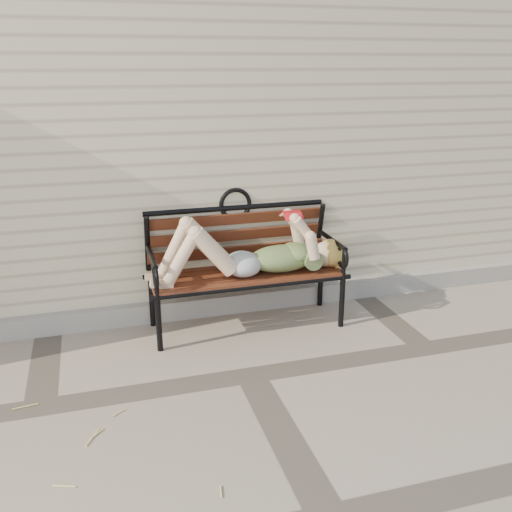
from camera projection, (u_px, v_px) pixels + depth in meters
name	position (u px, v px, depth m)	size (l,w,h in m)	color
ground	(251.00, 375.00, 3.58)	(80.00, 80.00, 0.00)	gray
house_wall	(170.00, 100.00, 5.82)	(8.00, 4.00, 3.00)	beige
foundation_strip	(217.00, 305.00, 4.44)	(8.00, 0.10, 0.15)	gray
garden_bench	(243.00, 252.00, 4.16)	(1.52, 0.61, 0.98)	black
reading_woman	(249.00, 252.00, 4.04)	(1.43, 0.33, 0.45)	#0A384B
straw_scatter	(23.00, 502.00, 2.54)	(2.83, 1.64, 0.01)	#DDD06C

